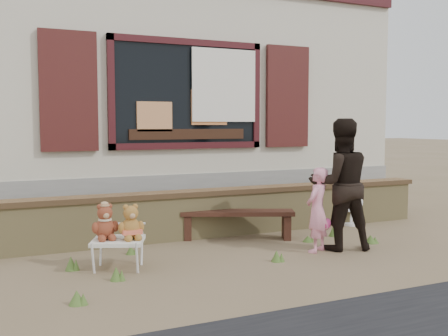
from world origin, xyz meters
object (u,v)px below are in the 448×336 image
teddy_bear_left (105,221)px  teddy_bear_right (131,221)px  bench (237,218)px  folding_chair (118,242)px  child (317,210)px  adult (340,184)px

teddy_bear_left → teddy_bear_right: (0.26, -0.11, -0.00)m
teddy_bear_left → teddy_bear_right: teddy_bear_left is taller
bench → folding_chair: bearing=-132.1°
teddy_bear_right → child: 2.31m
teddy_bear_left → teddy_bear_right: 0.28m
bench → teddy_bear_left: (-1.98, -0.76, 0.24)m
child → teddy_bear_left: bearing=-37.8°
folding_chair → teddy_bear_left: teddy_bear_left is taller
folding_chair → child: 2.45m
bench → child: 1.24m
bench → adult: (0.92, -1.06, 0.54)m
adult → teddy_bear_left: bearing=10.5°
teddy_bear_left → child: size_ratio=0.38×
teddy_bear_right → adult: 2.67m
bench → child: (0.58, -1.07, 0.24)m
folding_chair → teddy_bear_right: bearing=-0.0°
bench → teddy_bear_right: 1.94m
teddy_bear_right → adult: adult is taller
folding_chair → teddy_bear_left: (-0.13, 0.05, 0.23)m
teddy_bear_left → child: bearing=15.5°
teddy_bear_left → child: child is taller
folding_chair → adult: adult is taller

